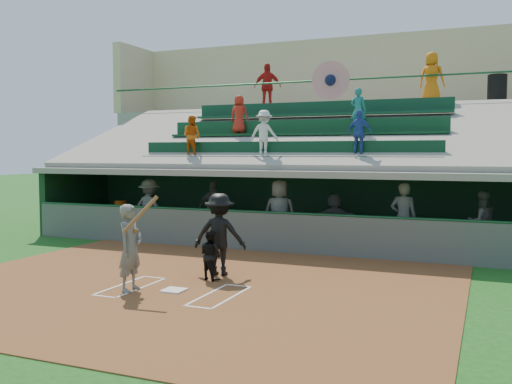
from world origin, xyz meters
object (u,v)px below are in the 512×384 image
at_px(catcher, 210,255).
at_px(water_cooler, 120,207).
at_px(trash_bin, 497,89).
at_px(home_plate, 174,290).
at_px(batter_at_plate, 131,247).
at_px(white_table, 119,222).

height_order(catcher, water_cooler, water_cooler).
bearing_deg(catcher, trash_bin, -95.76).
xyz_separation_m(home_plate, batter_at_plate, (-0.80, -0.32, 0.87)).
bearing_deg(white_table, batter_at_plate, -49.10).
relative_size(batter_at_plate, catcher, 1.78).
distance_m(catcher, water_cooler, 8.10).
xyz_separation_m(home_plate, water_cooler, (-5.92, 6.46, 0.91)).
relative_size(batter_at_plate, white_table, 2.46).
bearing_deg(trash_bin, white_table, -152.48).
bearing_deg(catcher, water_cooler, -19.86).
bearing_deg(batter_at_plate, home_plate, 21.56).
distance_m(home_plate, trash_bin, 14.95).
relative_size(white_table, water_cooler, 1.95).
xyz_separation_m(catcher, trash_bin, (5.76, 11.54, 4.53)).
bearing_deg(trash_bin, batter_at_plate, -117.50).
relative_size(home_plate, trash_bin, 0.43).
relative_size(home_plate, catcher, 0.39).
bearing_deg(water_cooler, batter_at_plate, -52.95).
bearing_deg(water_cooler, home_plate, -47.50).
relative_size(batter_at_plate, water_cooler, 4.79).
bearing_deg(home_plate, trash_bin, 64.81).
distance_m(batter_at_plate, catcher, 1.85).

